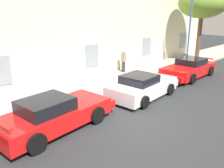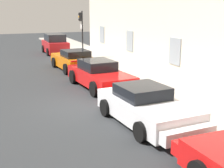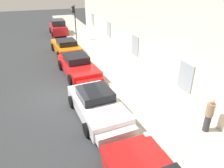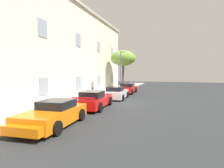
{
  "view_description": "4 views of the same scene",
  "coord_description": "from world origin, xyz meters",
  "px_view_note": "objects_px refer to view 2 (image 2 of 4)",
  "views": [
    {
      "loc": [
        -7.19,
        -6.17,
        4.5
      ],
      "look_at": [
        0.6,
        1.64,
        1.08
      ],
      "focal_mm": 37.81,
      "sensor_mm": 36.0,
      "label": 1
    },
    {
      "loc": [
        11.79,
        -3.65,
        3.97
      ],
      "look_at": [
        -0.32,
        1.12,
        0.77
      ],
      "focal_mm": 49.66,
      "sensor_mm": 36.0,
      "label": 2
    },
    {
      "loc": [
        11.22,
        -1.13,
        6.23
      ],
      "look_at": [
        1.78,
        2.33,
        1.21
      ],
      "focal_mm": 34.05,
      "sensor_mm": 36.0,
      "label": 3
    },
    {
      "loc": [
        -16.05,
        -4.54,
        2.83
      ],
      "look_at": [
        1.7,
        1.44,
        1.62
      ],
      "focal_mm": 29.53,
      "sensor_mm": 36.0,
      "label": 4
    }
  ],
  "objects_px": {
    "sportscar_yellow_flank": "(101,76)",
    "traffic_light": "(81,26)",
    "sportscar_red_lead": "(73,60)",
    "sportscar_white_middle": "(149,109)",
    "hatchback_parked": "(55,44)"
  },
  "relations": [
    {
      "from": "sportscar_yellow_flank",
      "to": "traffic_light",
      "type": "bearing_deg",
      "value": 169.87
    },
    {
      "from": "sportscar_yellow_flank",
      "to": "traffic_light",
      "type": "height_order",
      "value": "traffic_light"
    },
    {
      "from": "sportscar_red_lead",
      "to": "sportscar_yellow_flank",
      "type": "relative_size",
      "value": 0.92
    },
    {
      "from": "sportscar_red_lead",
      "to": "sportscar_white_middle",
      "type": "bearing_deg",
      "value": -0.66
    },
    {
      "from": "sportscar_red_lead",
      "to": "traffic_light",
      "type": "xyz_separation_m",
      "value": [
        -3.8,
        1.7,
        2.02
      ]
    },
    {
      "from": "hatchback_parked",
      "to": "traffic_light",
      "type": "bearing_deg",
      "value": 19.19
    },
    {
      "from": "sportscar_yellow_flank",
      "to": "hatchback_parked",
      "type": "xyz_separation_m",
      "value": [
        -13.16,
        0.3,
        0.19
      ]
    },
    {
      "from": "sportscar_yellow_flank",
      "to": "sportscar_red_lead",
      "type": "bearing_deg",
      "value": -179.59
    },
    {
      "from": "sportscar_yellow_flank",
      "to": "sportscar_white_middle",
      "type": "xyz_separation_m",
      "value": [
        5.38,
        -0.16,
        -0.04
      ]
    },
    {
      "from": "sportscar_yellow_flank",
      "to": "traffic_light",
      "type": "distance_m",
      "value": 9.62
    },
    {
      "from": "sportscar_white_middle",
      "to": "traffic_light",
      "type": "distance_m",
      "value": 14.9
    },
    {
      "from": "hatchback_parked",
      "to": "sportscar_red_lead",
      "type": "bearing_deg",
      "value": -2.53
    },
    {
      "from": "sportscar_yellow_flank",
      "to": "sportscar_white_middle",
      "type": "relative_size",
      "value": 1.11
    },
    {
      "from": "hatchback_parked",
      "to": "traffic_light",
      "type": "distance_m",
      "value": 4.5
    },
    {
      "from": "sportscar_red_lead",
      "to": "sportscar_yellow_flank",
      "type": "height_order",
      "value": "sportscar_yellow_flank"
    }
  ]
}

